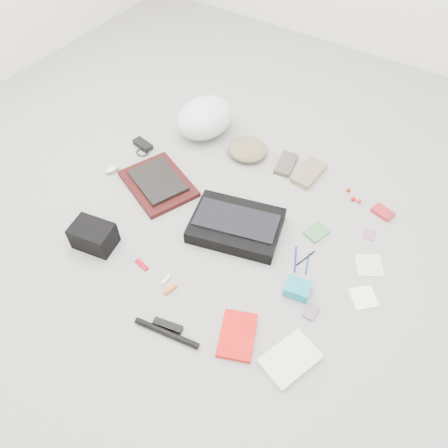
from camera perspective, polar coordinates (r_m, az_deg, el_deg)
The scene contains 33 objects.
ground_plane at distance 2.17m, azimuth 0.00°, elevation -0.84°, with size 4.00×4.00×0.00m, color gray.
messenger_bag at distance 2.15m, azimuth 1.59°, elevation -0.21°, with size 0.43×0.31×0.07m, color black.
bag_flap at distance 2.12m, azimuth 1.62°, elevation 0.50°, with size 0.40×0.18×0.01m, color black.
laptop_sleeve at distance 2.40m, azimuth -8.58°, elevation 5.23°, with size 0.40×0.30×0.03m, color #360D0D.
laptop at distance 2.38m, azimuth -8.64°, elevation 5.63°, with size 0.30×0.22×0.02m, color black.
bike_helmet at distance 2.65m, azimuth -2.52°, elevation 13.70°, with size 0.29×0.36×0.22m, color white.
beanie at distance 2.54m, azimuth 3.09°, elevation 9.73°, with size 0.23×0.22×0.08m, color #7A6B4F.
mitten_left at distance 2.51m, azimuth 8.11°, elevation 7.78°, with size 0.09×0.18×0.03m, color #534741.
mitten_right at distance 2.47m, azimuth 11.03°, elevation 6.57°, with size 0.11×0.22×0.03m, color #837157.
power_brick at distance 2.65m, azimuth -10.55°, elevation 10.15°, with size 0.12×0.06×0.03m, color black.
cable_coil at distance 2.61m, azimuth -10.56°, elevation 9.24°, with size 0.08×0.08×0.01m, color black.
mouse at distance 2.53m, azimuth -14.45°, elevation 6.98°, with size 0.05×0.09×0.03m, color #BABABA.
camera_bag at distance 2.16m, azimuth -16.66°, elevation -1.50°, with size 0.19×0.14×0.13m, color black.
multitool at distance 2.08m, azimuth -10.69°, elevation -5.26°, with size 0.08×0.02×0.01m, color #B50114.
toiletry_tube_white at distance 2.02m, azimuth -7.55°, elevation -7.15°, with size 0.02×0.02×0.06m, color white.
toiletry_tube_orange at distance 1.98m, azimuth -7.01°, elevation -8.44°, with size 0.02×0.02×0.07m, color #D45C1A.
u_lock at distance 1.90m, azimuth -7.34°, elevation -13.03°, with size 0.13×0.03×0.03m, color black.
bike_pump at distance 1.88m, azimuth -7.49°, elevation -13.95°, with size 0.03×0.03×0.29m, color black.
book_red at distance 1.87m, azimuth 1.76°, elevation -14.31°, with size 0.14×0.21×0.02m, color red.
book_white at distance 1.84m, azimuth 8.65°, elevation -17.03°, with size 0.15×0.23×0.02m, color silver.
notepad at distance 2.21m, azimuth 12.00°, elevation -1.06°, with size 0.08×0.11×0.01m, color #3E7C43.
pen_blue at distance 2.09m, azimuth 9.33°, elevation -4.55°, with size 0.01×0.01×0.15m, color navy.
pen_black at distance 2.10m, azimuth 10.62°, elevation -4.40°, with size 0.01×0.01×0.12m, color black.
pen_navy at distance 2.09m, azimuth 10.84°, elevation -5.15°, with size 0.01×0.01×0.12m, color navy.
accordion_wallet at distance 1.98m, azimuth 9.56°, elevation -8.35°, with size 0.11×0.09×0.05m, color teal.
card_deck at distance 1.95m, azimuth 11.27°, elevation -11.24°, with size 0.05×0.07×0.01m, color slate.
napkin_top at distance 2.16m, azimuth 18.44°, elevation -5.14°, with size 0.12×0.12×0.01m, color silver.
napkin_bottom at distance 2.05m, azimuth 17.77°, elevation -9.15°, with size 0.11×0.11×0.01m, color white.
lollipop_a at distance 2.43m, azimuth 15.93°, elevation 4.29°, with size 0.02×0.02×0.02m, color #99220A.
lollipop_b at distance 2.39m, azimuth 16.53°, elevation 3.15°, with size 0.03×0.03×0.03m, color #B50B10.
lollipop_c at distance 2.39m, azimuth 17.25°, elevation 2.86°, with size 0.02×0.02×0.02m, color #AF1D18.
altoids_tin at distance 2.38m, azimuth 20.02°, elevation 1.46°, with size 0.11×0.07×0.02m, color #A91D26.
stamp_sheet at distance 2.27m, azimuth 18.45°, elevation -1.31°, with size 0.06×0.07×0.00m, color #9B6384.
Camera 1 is at (0.74, -1.13, 1.70)m, focal length 35.00 mm.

